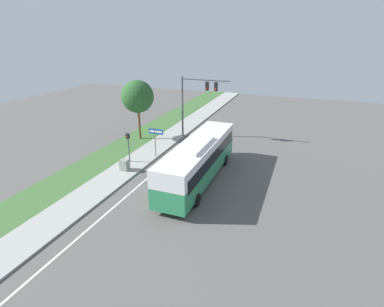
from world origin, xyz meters
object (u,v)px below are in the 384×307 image
at_px(bus, 199,158).
at_px(utility_cabinet, 125,165).
at_px(pedestrian_signal, 128,143).
at_px(signal_gantry, 196,96).
at_px(street_sign, 156,137).

height_order(bus, utility_cabinet, bus).
bearing_deg(bus, pedestrian_signal, 172.24).
bearing_deg(signal_gantry, street_sign, -102.19).
bearing_deg(bus, utility_cabinet, -173.64).
relative_size(bus, signal_gantry, 1.76).
xyz_separation_m(signal_gantry, street_sign, (-1.45, -6.70, -2.66)).
distance_m(signal_gantry, pedestrian_signal, 9.70).
bearing_deg(pedestrian_signal, bus, -7.76).
height_order(signal_gantry, utility_cabinet, signal_gantry).
bearing_deg(utility_cabinet, bus, 6.36).
height_order(bus, pedestrian_signal, bus).
bearing_deg(pedestrian_signal, street_sign, 50.92).
distance_m(bus, pedestrian_signal, 7.08).
height_order(signal_gantry, pedestrian_signal, signal_gantry).
relative_size(signal_gantry, utility_cabinet, 7.15).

